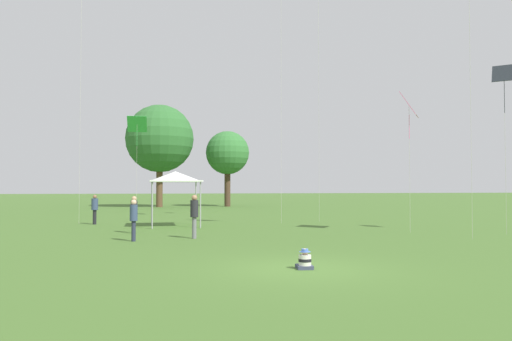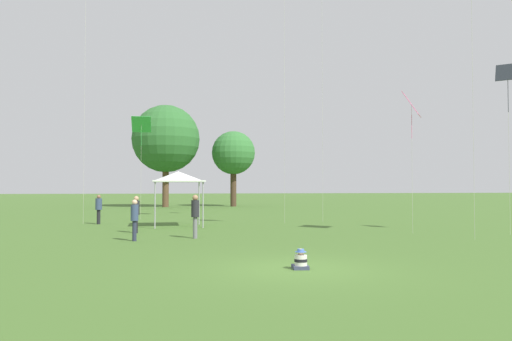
{
  "view_description": "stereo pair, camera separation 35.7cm",
  "coord_description": "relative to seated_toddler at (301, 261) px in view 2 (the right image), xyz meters",
  "views": [
    {
      "loc": [
        -3.72,
        -12.95,
        2.2
      ],
      "look_at": [
        0.04,
        6.19,
        2.84
      ],
      "focal_mm": 35.0,
      "sensor_mm": 36.0,
      "label": 1
    },
    {
      "loc": [
        -3.37,
        -13.02,
        2.2
      ],
      "look_at": [
        0.04,
        6.19,
        2.84
      ],
      "focal_mm": 35.0,
      "sensor_mm": 36.0,
      "label": 2
    }
  ],
  "objects": [
    {
      "name": "ground_plane",
      "position": [
        -0.14,
        0.07,
        -0.22
      ],
      "size": [
        300.0,
        300.0,
        0.0
      ],
      "primitive_type": "plane",
      "color": "#426628"
    },
    {
      "name": "distant_tree_0",
      "position": [
        -3.72,
        42.06,
        7.19
      ],
      "size": [
        7.33,
        7.33,
        11.1
      ],
      "color": "brown",
      "rests_on": "ground"
    },
    {
      "name": "person_standing_2",
      "position": [
        -4.97,
        11.44,
        0.85
      ],
      "size": [
        0.39,
        0.39,
        1.75
      ],
      "rotation": [
        0.0,
        0.0,
        3.41
      ],
      "color": "black",
      "rests_on": "ground"
    },
    {
      "name": "person_standing_1",
      "position": [
        -4.82,
        7.84,
        0.8
      ],
      "size": [
        0.41,
        0.41,
        1.68
      ],
      "rotation": [
        0.0,
        0.0,
        2.71
      ],
      "color": "#282D42",
      "rests_on": "ground"
    },
    {
      "name": "kite_4",
      "position": [
        -5.27,
        21.29,
        6.1
      ],
      "size": [
        1.29,
        0.87,
        6.89
      ],
      "rotation": [
        0.0,
        0.0,
        2.33
      ],
      "color": "green",
      "rests_on": "ground"
    },
    {
      "name": "person_standing_0",
      "position": [
        -2.34,
        8.45,
        0.91
      ],
      "size": [
        0.42,
        0.42,
        1.86
      ],
      "rotation": [
        0.0,
        0.0,
        5.0
      ],
      "color": "slate",
      "rests_on": "ground"
    },
    {
      "name": "kite_8",
      "position": [
        11.99,
        7.58,
        7.12
      ],
      "size": [
        1.17,
        1.12,
        7.95
      ],
      "rotation": [
        0.0,
        0.0,
        4.79
      ],
      "color": "#1E2328",
      "rests_on": "ground"
    },
    {
      "name": "distant_tree_1",
      "position": [
        3.75,
        42.38,
        5.73
      ],
      "size": [
        4.85,
        4.85,
        8.43
      ],
      "color": "#473323",
      "rests_on": "ground"
    },
    {
      "name": "seated_toddler",
      "position": [
        0.0,
        0.0,
        0.0
      ],
      "size": [
        0.47,
        0.56,
        0.55
      ],
      "rotation": [
        0.0,
        0.0,
        -0.1
      ],
      "color": "#383D56",
      "rests_on": "ground"
    },
    {
      "name": "person_standing_3",
      "position": [
        -7.49,
        17.57,
        0.81
      ],
      "size": [
        0.48,
        0.48,
        1.73
      ],
      "rotation": [
        0.0,
        0.0,
        4.38
      ],
      "color": "black",
      "rests_on": "ground"
    },
    {
      "name": "canopy_tent",
      "position": [
        -2.92,
        15.04,
        2.52
      ],
      "size": [
        2.86,
        2.86,
        3.05
      ],
      "rotation": [
        0.0,
        0.0,
        0.02
      ],
      "color": "white",
      "rests_on": "ground"
    },
    {
      "name": "kite_6",
      "position": [
        7.93,
        9.02,
        5.83
      ],
      "size": [
        1.39,
        1.55,
        6.69
      ],
      "rotation": [
        0.0,
        0.0,
        0.19
      ],
      "color": "pink",
      "rests_on": "ground"
    }
  ]
}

